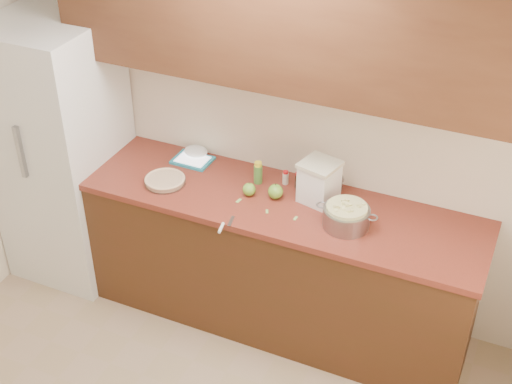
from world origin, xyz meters
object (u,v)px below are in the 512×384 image
at_px(pie, 165,180).
at_px(colander, 346,216).
at_px(tablet, 193,160).
at_px(flour_canister, 319,181).

bearing_deg(pie, colander, 1.92).
distance_m(colander, tablet, 1.14).
height_order(colander, tablet, colander).
bearing_deg(flour_canister, colander, -37.92).
xyz_separation_m(pie, colander, (1.14, 0.04, 0.04)).
relative_size(pie, flour_canister, 1.00).
height_order(pie, colander, colander).
xyz_separation_m(pie, flour_canister, (0.91, 0.22, 0.11)).
bearing_deg(tablet, pie, -94.71).
bearing_deg(flour_canister, tablet, 174.74).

